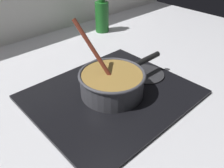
% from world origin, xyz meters
% --- Properties ---
extents(ground, '(2.40, 1.60, 0.04)m').
position_xyz_m(ground, '(0.00, 0.00, -0.02)').
color(ground, '#B7B7BC').
extents(hob_plate, '(0.56, 0.48, 0.01)m').
position_xyz_m(hob_plate, '(0.05, 0.08, 0.01)').
color(hob_plate, black).
rests_on(hob_plate, ground).
extents(burner_ring, '(0.16, 0.16, 0.01)m').
position_xyz_m(burner_ring, '(0.05, 0.08, 0.02)').
color(burner_ring, '#592D0C').
rests_on(burner_ring, hob_plate).
extents(spare_burner, '(0.15, 0.15, 0.01)m').
position_xyz_m(spare_burner, '(0.23, 0.08, 0.01)').
color(spare_burner, '#262628').
rests_on(spare_burner, hob_plate).
extents(cooking_pan, '(0.37, 0.24, 0.27)m').
position_xyz_m(cooking_pan, '(0.05, 0.08, 0.06)').
color(cooking_pan, '#38383D').
rests_on(cooking_pan, hob_plate).
extents(sauce_bottle, '(0.08, 0.08, 0.22)m').
position_xyz_m(sauce_bottle, '(0.44, 0.59, 0.09)').
color(sauce_bottle, '#19591E').
rests_on(sauce_bottle, ground).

